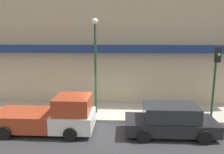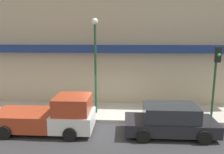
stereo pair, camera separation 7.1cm
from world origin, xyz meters
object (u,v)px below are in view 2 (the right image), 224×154
object	(u,v)px
pickup_truck	(51,116)
fire_hydrant	(173,112)
traffic_light	(216,71)
parked_car	(170,120)
street_lamp	(95,55)

from	to	relation	value
pickup_truck	fire_hydrant	xyz separation A→B (m)	(6.47, 1.87, -0.31)
pickup_truck	fire_hydrant	bearing A→B (deg)	17.20
pickup_truck	traffic_light	size ratio (longest dim) A/B	1.24
parked_car	traffic_light	distance (m)	3.79
street_lamp	traffic_light	bearing A→B (deg)	-6.81
parked_car	traffic_light	xyz separation A→B (m)	(2.63, 1.60, 2.21)
pickup_truck	street_lamp	world-z (taller)	street_lamp
street_lamp	parked_car	bearing A→B (deg)	-31.07
pickup_truck	traffic_light	world-z (taller)	traffic_light
fire_hydrant	traffic_light	world-z (taller)	traffic_light
street_lamp	traffic_light	xyz separation A→B (m)	(6.59, -0.79, -0.73)
pickup_truck	traffic_light	xyz separation A→B (m)	(8.57, 1.60, 2.13)
street_lamp	traffic_light	distance (m)	6.68
fire_hydrant	traffic_light	distance (m)	3.24
parked_car	traffic_light	size ratio (longest dim) A/B	1.09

